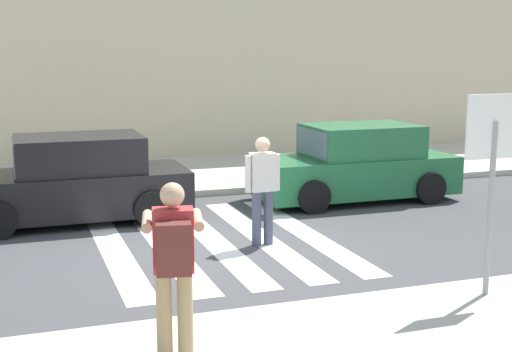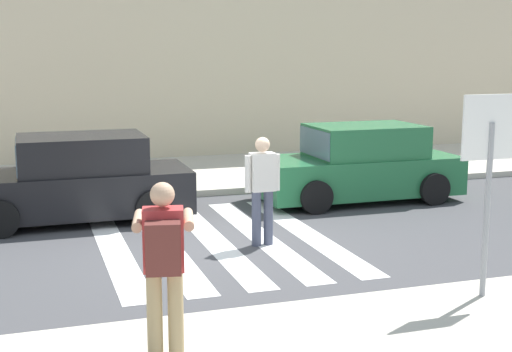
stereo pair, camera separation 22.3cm
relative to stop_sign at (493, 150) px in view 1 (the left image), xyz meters
The scene contains 13 objects.
ground_plane 4.77m from the stop_sign, 122.02° to the left, with size 120.00×120.00×0.00m, color #424244.
sidewalk_far 10.15m from the stop_sign, 103.44° to the left, with size 60.00×4.80×0.14m, color beige.
building_facade_far 14.42m from the stop_sign, 99.34° to the left, with size 56.00×4.00×7.43m, color beige.
crosswalk_stripe_0 5.85m from the stop_sign, 135.06° to the left, with size 0.44×5.20×0.01m, color silver.
crosswalk_stripe_1 5.35m from the stop_sign, 128.58° to the left, with size 0.44×5.20×0.01m, color silver.
crosswalk_stripe_2 4.93m from the stop_sign, 120.68° to the left, with size 0.44×5.20×0.01m, color silver.
crosswalk_stripe_3 4.61m from the stop_sign, 111.25° to the left, with size 0.44×5.20×0.01m, color silver.
crosswalk_stripe_4 4.41m from the stop_sign, 100.44° to the left, with size 0.44×5.20×0.01m, color silver.
stop_sign is the anchor object (origin of this frame).
photographer_with_backpack 4.08m from the stop_sign, behind, with size 0.68×0.91×1.72m.
pedestrian_crossing 3.89m from the stop_sign, 115.86° to the left, with size 0.58×0.25×1.72m.
parked_car_black 7.49m from the stop_sign, 125.59° to the left, with size 4.10×1.92×1.55m.
parked_car_green 6.27m from the stop_sign, 77.63° to the left, with size 4.10×1.92×1.55m.
Camera 1 is at (-3.04, -10.61, 3.08)m, focal length 50.00 mm.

